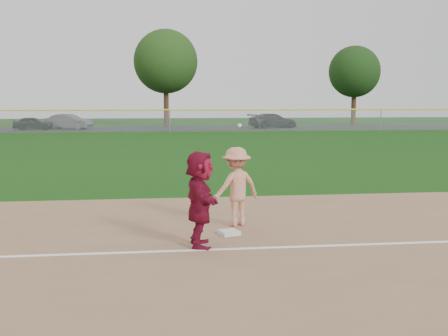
{
  "coord_description": "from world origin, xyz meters",
  "views": [
    {
      "loc": [
        -1.62,
        -11.11,
        2.83
      ],
      "look_at": [
        0.0,
        1.5,
        1.3
      ],
      "focal_mm": 45.0,
      "sensor_mm": 36.0,
      "label": 1
    }
  ],
  "objects": [
    {
      "name": "first_base",
      "position": [
        -0.03,
        0.37,
        0.06
      ],
      "size": [
        0.48,
        0.48,
        0.09
      ],
      "primitive_type": "cube",
      "rotation": [
        0.0,
        0.0,
        0.29
      ],
      "color": "silver",
      "rests_on": "infield_dirt"
    },
    {
      "name": "parking_asphalt",
      "position": [
        0.0,
        46.0,
        0.01
      ],
      "size": [
        120.0,
        10.0,
        0.01
      ],
      "primitive_type": "cube",
      "color": "black",
      "rests_on": "ground"
    },
    {
      "name": "first_base_play",
      "position": [
        0.24,
        1.21,
        0.91
      ],
      "size": [
        1.32,
        1.24,
        2.33
      ],
      "color": "#AEAEB1",
      "rests_on": "infield_dirt"
    },
    {
      "name": "car_left",
      "position": [
        -13.03,
        45.28,
        0.64
      ],
      "size": [
        3.75,
        1.58,
        1.27
      ],
      "primitive_type": "imported",
      "rotation": [
        0.0,
        0.0,
        1.59
      ],
      "color": "black",
      "rests_on": "parking_asphalt"
    },
    {
      "name": "outfield_fence",
      "position": [
        0.0,
        40.0,
        1.96
      ],
      "size": [
        110.0,
        0.12,
        110.0
      ],
      "color": "#999EA0",
      "rests_on": "ground"
    },
    {
      "name": "car_right",
      "position": [
        10.79,
        45.8,
        0.76
      ],
      "size": [
        5.53,
        3.52,
        1.49
      ],
      "primitive_type": "imported",
      "rotation": [
        0.0,
        0.0,
        1.87
      ],
      "color": "black",
      "rests_on": "parking_asphalt"
    },
    {
      "name": "base_runner",
      "position": [
        -0.72,
        -0.5,
        0.95
      ],
      "size": [
        0.58,
        1.73,
        1.86
      ],
      "primitive_type": "imported",
      "rotation": [
        0.0,
        0.0,
        1.55
      ],
      "color": "maroon",
      "rests_on": "infield_dirt"
    },
    {
      "name": "tree_3",
      "position": [
        22.0,
        52.8,
        6.16
      ],
      "size": [
        6.0,
        6.0,
        9.19
      ],
      "color": "#372214",
      "rests_on": "ground"
    },
    {
      "name": "car_mid",
      "position": [
        -9.78,
        45.99,
        0.76
      ],
      "size": [
        4.82,
        2.93,
        1.5
      ],
      "primitive_type": "imported",
      "rotation": [
        0.0,
        0.0,
        1.25
      ],
      "color": "#505257",
      "rests_on": "parking_asphalt"
    },
    {
      "name": "tree_2",
      "position": [
        0.0,
        51.5,
        7.06
      ],
      "size": [
        7.0,
        7.0,
        10.58
      ],
      "color": "#352213",
      "rests_on": "ground"
    },
    {
      "name": "foul_line",
      "position": [
        0.0,
        -0.8,
        0.03
      ],
      "size": [
        60.0,
        0.1,
        0.01
      ],
      "primitive_type": "cube",
      "color": "white",
      "rests_on": "infield_dirt"
    },
    {
      "name": "ground",
      "position": [
        0.0,
        0.0,
        0.0
      ],
      "size": [
        160.0,
        160.0,
        0.0
      ],
      "primitive_type": "plane",
      "color": "#123E0C",
      "rests_on": "ground"
    }
  ]
}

